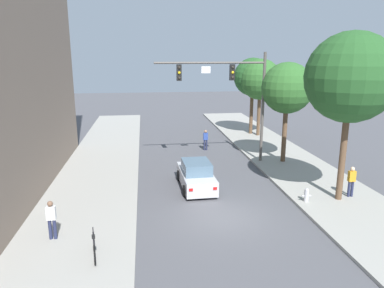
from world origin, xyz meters
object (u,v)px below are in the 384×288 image
(pedestrian_sidewalk_left_walker, at_px, (51,218))
(pedestrian_crossing_road, at_px, (206,139))
(traffic_signal_mast, at_px, (233,87))
(street_tree_second, at_px, (287,88))
(street_tree_farthest, at_px, (253,77))
(fire_hydrant, at_px, (306,195))
(street_tree_nearest, at_px, (351,78))
(bicycle_leaning, at_px, (94,247))
(street_tree_third, at_px, (260,80))
(car_lead_silver, at_px, (196,176))
(pedestrian_sidewalk_right_walker, at_px, (351,180))

(pedestrian_sidewalk_left_walker, distance_m, pedestrian_crossing_road, 16.26)
(traffic_signal_mast, height_order, street_tree_second, traffic_signal_mast)
(street_tree_farthest, bearing_deg, traffic_signal_mast, -114.54)
(fire_hydrant, height_order, street_tree_nearest, street_tree_nearest)
(pedestrian_sidewalk_left_walker, bearing_deg, traffic_signal_mast, 45.20)
(pedestrian_crossing_road, xyz_separation_m, bicycle_leaning, (-6.80, -15.37, -0.37))
(street_tree_second, xyz_separation_m, street_tree_third, (0.90, 8.55, 0.04))
(car_lead_silver, distance_m, bicycle_leaning, 8.54)
(bicycle_leaning, bearing_deg, traffic_signal_mast, 55.26)
(car_lead_silver, xyz_separation_m, fire_hydrant, (5.24, -3.12, -0.22))
(bicycle_leaning, distance_m, street_tree_third, 23.73)
(traffic_signal_mast, relative_size, bicycle_leaning, 4.27)
(pedestrian_sidewalk_left_walker, height_order, street_tree_nearest, street_tree_nearest)
(bicycle_leaning, bearing_deg, street_tree_second, 43.61)
(pedestrian_sidewalk_right_walker, relative_size, street_tree_second, 0.24)
(street_tree_third, height_order, street_tree_farthest, street_tree_farthest)
(street_tree_nearest, bearing_deg, street_tree_farthest, 89.41)
(car_lead_silver, bearing_deg, bicycle_leaning, -124.45)
(pedestrian_sidewalk_left_walker, bearing_deg, pedestrian_crossing_road, 57.90)
(pedestrian_sidewalk_left_walker, height_order, fire_hydrant, pedestrian_sidewalk_left_walker)
(pedestrian_sidewalk_right_walker, height_order, bicycle_leaning, pedestrian_sidewalk_right_walker)
(car_lead_silver, height_order, pedestrian_crossing_road, pedestrian_crossing_road)
(pedestrian_crossing_road, height_order, pedestrian_sidewalk_right_walker, pedestrian_sidewalk_right_walker)
(pedestrian_sidewalk_left_walker, relative_size, fire_hydrant, 2.28)
(pedestrian_crossing_road, relative_size, bicycle_leaning, 0.93)
(car_lead_silver, distance_m, fire_hydrant, 6.10)
(pedestrian_crossing_road, distance_m, street_tree_farthest, 8.62)
(bicycle_leaning, bearing_deg, street_tree_nearest, 18.71)
(street_tree_nearest, relative_size, street_tree_farthest, 1.19)
(street_tree_third, bearing_deg, bicycle_leaning, -122.54)
(fire_hydrant, xyz_separation_m, street_tree_nearest, (1.82, 0.11, 5.86))
(pedestrian_sidewalk_left_walker, xyz_separation_m, bicycle_leaning, (1.84, -1.60, -0.52))
(pedestrian_sidewalk_left_walker, distance_m, pedestrian_sidewalk_right_walker, 14.74)
(fire_hydrant, relative_size, street_tree_nearest, 0.09)
(fire_hydrant, bearing_deg, pedestrian_sidewalk_left_walker, -168.98)
(bicycle_leaning, height_order, street_tree_nearest, street_tree_nearest)
(traffic_signal_mast, distance_m, street_tree_farthest, 9.92)
(street_tree_nearest, height_order, street_tree_second, street_tree_nearest)
(pedestrian_crossing_road, relative_size, pedestrian_sidewalk_right_walker, 1.00)
(bicycle_leaning, relative_size, street_tree_third, 0.25)
(traffic_signal_mast, relative_size, street_tree_nearest, 0.89)
(pedestrian_sidewalk_left_walker, bearing_deg, street_tree_farthest, 53.62)
(car_lead_silver, height_order, fire_hydrant, car_lead_silver)
(pedestrian_sidewalk_left_walker, relative_size, street_tree_third, 0.23)
(car_lead_silver, distance_m, pedestrian_crossing_road, 8.56)
(street_tree_nearest, bearing_deg, street_tree_second, 92.27)
(pedestrian_sidewalk_right_walker, distance_m, street_tree_nearest, 5.37)
(pedestrian_crossing_road, relative_size, street_tree_third, 0.23)
(pedestrian_sidewalk_right_walker, bearing_deg, pedestrian_sidewalk_left_walker, -169.62)
(pedestrian_crossing_road, bearing_deg, street_tree_farthest, 44.09)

